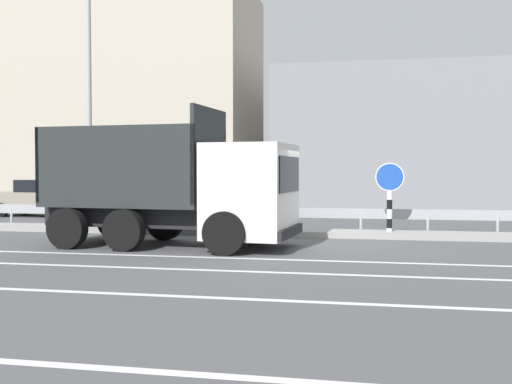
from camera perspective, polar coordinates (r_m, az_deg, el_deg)
ground_plane at (r=16.05m, az=6.01°, el=-5.09°), size 320.00×320.00×0.00m
lane_strip_0 at (r=14.38m, az=-10.78°, el=-5.95°), size 60.24×0.16×0.01m
lane_strip_1 at (r=12.84m, az=-13.62°, el=-6.94°), size 60.24×0.16×0.01m
lane_strip_2 at (r=10.68m, az=-19.26°, el=-8.85°), size 60.24×0.16×0.01m
median_island at (r=18.26m, az=6.64°, el=-3.93°), size 33.13×1.10×0.18m
median_guardrail at (r=19.38m, az=6.92°, el=-2.16°), size 60.24×0.09×0.78m
dump_truck at (r=15.58m, az=-5.35°, el=-0.33°), size 6.78×3.18×3.61m
median_road_sign at (r=18.13m, az=12.60°, el=-0.46°), size 0.84×0.16×2.22m
street_lamp_1 at (r=20.30m, az=-15.85°, el=12.07°), size 0.71×2.02×10.15m
parked_car_2 at (r=27.67m, az=-19.86°, el=-0.53°), size 4.20×2.08×1.58m
parked_car_3 at (r=24.64m, az=-7.53°, el=-1.03°), size 4.73×1.91×1.28m
background_building_0 at (r=38.83m, az=-11.70°, el=8.80°), size 15.13×8.96×13.10m
background_building_1 at (r=37.87m, az=16.83°, el=4.58°), size 17.91×15.31×7.38m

